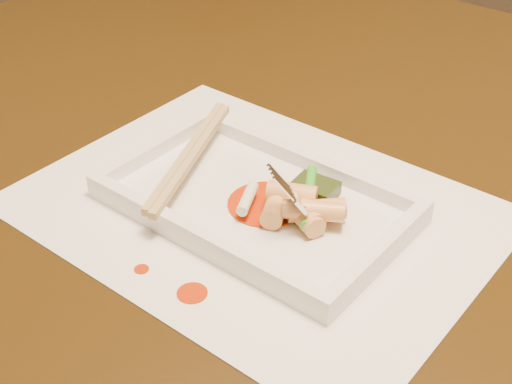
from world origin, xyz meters
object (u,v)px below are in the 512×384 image
Objects in this scene: table at (408,255)px; placemat at (256,209)px; plate_base at (256,205)px; fork at (340,147)px; chopstick_a at (187,153)px.

placemat is (-0.09, -0.14, 0.10)m from table.
plate_base is (0.00, 0.00, 0.00)m from placemat.
plate_base is 1.86× the size of fork.
table is 0.22m from fork.
fork is at bearing 6.75° from chopstick_a.
placemat is at bearing 0.00° from chopstick_a.
plate_base is 0.11m from fork.
fork is at bearing -97.41° from table.
plate_base reaches higher than table.
placemat is 2.86× the size of fork.
plate_base reaches higher than placemat.
plate_base is at bearing 0.00° from placemat.
plate_base is 1.36× the size of chopstick_a.
placemat is 0.11m from fork.
chopstick_a reaches higher than plate_base.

